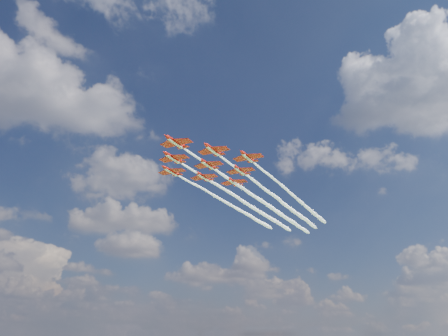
# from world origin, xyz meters

# --- Properties ---
(jet_lead) EXTENTS (76.01, 67.84, 2.95)m
(jet_lead) POSITION_xyz_m (21.88, 21.13, 82.47)
(jet_lead) COLOR red
(jet_row2_port) EXTENTS (76.01, 67.84, 2.95)m
(jet_row2_port) POSITION_xyz_m (34.93, 22.43, 82.47)
(jet_row2_port) COLOR red
(jet_row2_starb) EXTENTS (76.01, 67.84, 2.95)m
(jet_row2_starb) POSITION_xyz_m (24.70, 33.93, 82.47)
(jet_row2_starb) COLOR red
(jet_row3_port) EXTENTS (76.01, 67.84, 2.95)m
(jet_row3_port) POSITION_xyz_m (47.97, 23.74, 82.47)
(jet_row3_port) COLOR red
(jet_row3_centre) EXTENTS (76.01, 67.84, 2.95)m
(jet_row3_centre) POSITION_xyz_m (37.74, 35.24, 82.47)
(jet_row3_centre) COLOR red
(jet_row3_starb) EXTENTS (76.01, 67.84, 2.95)m
(jet_row3_starb) POSITION_xyz_m (27.52, 46.73, 82.47)
(jet_row3_starb) COLOR red
(jet_row4_port) EXTENTS (76.01, 67.84, 2.95)m
(jet_row4_port) POSITION_xyz_m (50.79, 36.54, 82.47)
(jet_row4_port) COLOR red
(jet_row4_starb) EXTENTS (76.01, 67.84, 2.95)m
(jet_row4_starb) POSITION_xyz_m (40.56, 48.04, 82.47)
(jet_row4_starb) COLOR red
(jet_tail) EXTENTS (76.01, 67.84, 2.95)m
(jet_tail) POSITION_xyz_m (53.60, 49.34, 82.47)
(jet_tail) COLOR red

